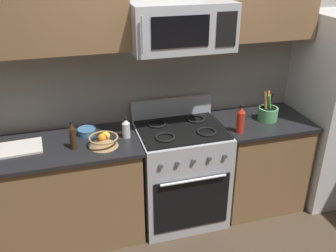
% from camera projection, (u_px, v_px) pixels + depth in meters
% --- Properties ---
extents(wall_back, '(8.00, 0.10, 2.60)m').
position_uv_depth(wall_back, '(168.00, 74.00, 3.38)').
color(wall_back, '#9E998E').
rests_on(wall_back, ground).
extents(counter_left, '(1.19, 0.65, 0.91)m').
position_uv_depth(counter_left, '(71.00, 192.00, 3.16)').
color(counter_left, olive).
rests_on(counter_left, ground).
extents(range_oven, '(0.76, 0.69, 1.09)m').
position_uv_depth(range_oven, '(180.00, 173.00, 3.40)').
color(range_oven, '#B2B5BA').
rests_on(range_oven, ground).
extents(counter_right, '(0.82, 0.65, 0.91)m').
position_uv_depth(counter_right, '(258.00, 162.00, 3.61)').
color(counter_right, olive).
rests_on(counter_right, ground).
extents(microwave, '(0.80, 0.44, 0.37)m').
position_uv_depth(microwave, '(182.00, 26.00, 2.85)').
color(microwave, '#B2B5BA').
extents(upper_cabinets_left, '(1.18, 0.34, 0.71)m').
position_uv_depth(upper_cabinets_left, '(44.00, 3.00, 2.65)').
color(upper_cabinets_left, olive).
extents(utensil_crock, '(0.18, 0.18, 0.27)m').
position_uv_depth(utensil_crock, '(268.00, 113.00, 3.38)').
color(utensil_crock, '#59AD66').
rests_on(utensil_crock, counter_right).
extents(fruit_basket, '(0.24, 0.24, 0.10)m').
position_uv_depth(fruit_basket, '(104.00, 140.00, 2.94)').
color(fruit_basket, '#9E7A4C').
rests_on(fruit_basket, counter_left).
extents(cutting_board, '(0.38, 0.28, 0.02)m').
position_uv_depth(cutting_board, '(18.00, 148.00, 2.90)').
color(cutting_board, silver).
rests_on(cutting_board, counter_left).
extents(bottle_soy, '(0.05, 0.05, 0.24)m').
position_uv_depth(bottle_soy, '(73.00, 136.00, 2.87)').
color(bottle_soy, '#382314').
rests_on(bottle_soy, counter_left).
extents(bottle_hot_sauce, '(0.07, 0.07, 0.25)m').
position_uv_depth(bottle_hot_sauce, '(241.00, 120.00, 3.13)').
color(bottle_hot_sauce, red).
rests_on(bottle_hot_sauce, counter_right).
extents(bottle_vinegar, '(0.07, 0.07, 0.18)m').
position_uv_depth(bottle_vinegar, '(126.00, 128.00, 3.05)').
color(bottle_vinegar, silver).
rests_on(bottle_vinegar, counter_left).
extents(prep_bowl, '(0.15, 0.15, 0.06)m').
position_uv_depth(prep_bowl, '(87.00, 131.00, 3.12)').
color(prep_bowl, teal).
rests_on(prep_bowl, counter_left).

